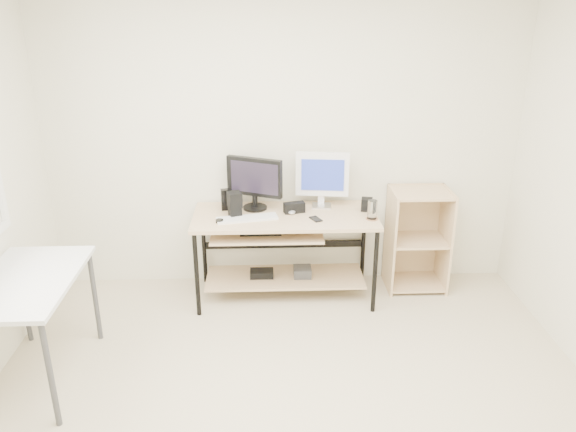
{
  "coord_description": "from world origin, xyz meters",
  "views": [
    {
      "loc": [
        -0.14,
        -2.61,
        2.42
      ],
      "look_at": [
        0.01,
        1.3,
        0.88
      ],
      "focal_mm": 35.0,
      "sensor_mm": 36.0,
      "label": 1
    }
  ],
  "objects_px": {
    "white_imac": "(322,176)",
    "desk": "(282,238)",
    "audio_controller": "(226,200)",
    "side_table": "(27,290)",
    "black_monitor": "(254,180)",
    "shelf_unit": "(416,238)"
  },
  "relations": [
    {
      "from": "desk",
      "to": "shelf_unit",
      "type": "bearing_deg",
      "value": 7.77
    },
    {
      "from": "desk",
      "to": "white_imac",
      "type": "bearing_deg",
      "value": 26.83
    },
    {
      "from": "shelf_unit",
      "to": "side_table",
      "type": "bearing_deg",
      "value": -156.67
    },
    {
      "from": "white_imac",
      "to": "audio_controller",
      "type": "relative_size",
      "value": 2.65
    },
    {
      "from": "side_table",
      "to": "audio_controller",
      "type": "xyz_separation_m",
      "value": [
        1.2,
        1.19,
        0.17
      ]
    },
    {
      "from": "side_table",
      "to": "audio_controller",
      "type": "height_order",
      "value": "audio_controller"
    },
    {
      "from": "white_imac",
      "to": "desk",
      "type": "bearing_deg",
      "value": -146.29
    },
    {
      "from": "desk",
      "to": "black_monitor",
      "type": "height_order",
      "value": "black_monitor"
    },
    {
      "from": "desk",
      "to": "white_imac",
      "type": "xyz_separation_m",
      "value": [
        0.34,
        0.17,
        0.48
      ]
    },
    {
      "from": "side_table",
      "to": "white_imac",
      "type": "relative_size",
      "value": 2.12
    },
    {
      "from": "shelf_unit",
      "to": "white_imac",
      "type": "bearing_deg",
      "value": 179.13
    },
    {
      "from": "audio_controller",
      "to": "side_table",
      "type": "bearing_deg",
      "value": -144.74
    },
    {
      "from": "black_monitor",
      "to": "audio_controller",
      "type": "height_order",
      "value": "black_monitor"
    },
    {
      "from": "black_monitor",
      "to": "audio_controller",
      "type": "relative_size",
      "value": 2.58
    },
    {
      "from": "side_table",
      "to": "white_imac",
      "type": "bearing_deg",
      "value": 31.7
    },
    {
      "from": "black_monitor",
      "to": "audio_controller",
      "type": "bearing_deg",
      "value": -154.07
    },
    {
      "from": "desk",
      "to": "black_monitor",
      "type": "xyz_separation_m",
      "value": [
        -0.22,
        0.14,
        0.46
      ]
    },
    {
      "from": "desk",
      "to": "audio_controller",
      "type": "bearing_deg",
      "value": 163.8
    },
    {
      "from": "audio_controller",
      "to": "desk",
      "type": "bearing_deg",
      "value": -25.85
    },
    {
      "from": "shelf_unit",
      "to": "white_imac",
      "type": "xyz_separation_m",
      "value": [
        -0.83,
        0.01,
        0.57
      ]
    },
    {
      "from": "white_imac",
      "to": "audio_controller",
      "type": "bearing_deg",
      "value": -170.23
    },
    {
      "from": "side_table",
      "to": "shelf_unit",
      "type": "distance_m",
      "value": 3.09
    }
  ]
}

